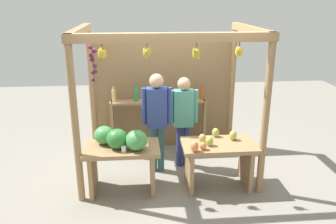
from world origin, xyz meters
TOP-DOWN VIEW (x-y plane):
  - ground_plane at (0.00, 0.00)m, footprint 12.00×12.00m
  - market_stall at (-0.01, 0.39)m, footprint 2.75×1.90m
  - fruit_counter_left at (-0.73, -0.68)m, footprint 1.10×0.66m
  - fruit_counter_right at (0.71, -0.67)m, footprint 1.10×0.66m
  - bottle_shelf_unit at (-0.10, 0.67)m, footprint 1.76×0.22m
  - vendor_man at (-0.17, -0.10)m, footprint 0.48×0.23m
  - vendor_woman at (0.28, 0.05)m, footprint 0.48×0.21m

SIDE VIEW (x-z plane):
  - ground_plane at x=0.00m, z-range 0.00..0.00m
  - fruit_counter_right at x=0.71m, z-range 0.09..0.96m
  - fruit_counter_left at x=-0.73m, z-range 0.17..1.17m
  - bottle_shelf_unit at x=-0.10m, z-range 0.11..1.44m
  - vendor_woman at x=0.28m, z-range 0.15..1.72m
  - vendor_man at x=-0.17m, z-range 0.17..1.84m
  - market_stall at x=-0.01m, z-range 0.20..2.56m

